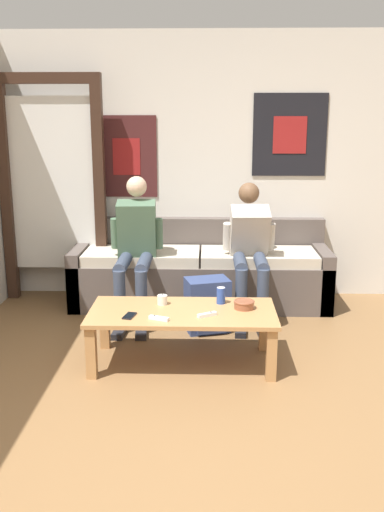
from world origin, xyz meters
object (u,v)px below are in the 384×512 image
Objects in this scene: backpack at (208,306)px; game_controller_near_right at (207,315)px; ceramic_bowl at (244,304)px; drink_can_blue at (221,295)px; person_seated_adult at (135,244)px; game_controller_near_left at (159,318)px; cell_phone at (129,316)px; couch at (200,274)px; person_seated_teen at (250,245)px; pillar_candle at (162,300)px; coffee_table at (183,318)px.

backpack is 3.19× the size of game_controller_near_right.
drink_can_blue reaches higher than ceramic_bowl.
person_seated_adult is at bearing 134.91° from ceramic_bowl.
ceramic_bowl is 0.65m from game_controller_near_left.
ceramic_bowl is (0.90, -0.91, -0.24)m from person_seated_adult.
game_controller_near_right is at bearing -147.12° from ceramic_bowl.
drink_can_blue reaches higher than cell_phone.
ceramic_bowl is 1.04× the size of cell_phone.
couch is 1.59m from game_controller_near_left.
couch is 2.05× the size of person_seated_teen.
drink_can_blue is 0.57m from game_controller_near_left.
cell_phone is at bearing -154.83° from drink_can_blue.
person_seated_adult reaches higher than backpack.
couch is 1.27m from pillar_candle.
backpack reaches higher than cell_phone.
game_controller_near_left is at bearing -89.73° from pillar_candle.
cell_phone is (-0.92, -1.16, -0.25)m from person_seated_teen.
couch reaches higher than ceramic_bowl.
backpack is at bearing 74.39° from coffee_table.
backpack is 0.68m from ceramic_bowl.
game_controller_near_right is at bearing -90.28° from backpack.
drink_can_blue is at bearing 146.08° from ceramic_bowl.
drink_can_blue is at bearing 70.24° from game_controller_near_right.
person_seated_teen is 1.23m from game_controller_near_right.
game_controller_near_right is (0.33, 0.08, 0.00)m from game_controller_near_left.
drink_can_blue is at bearing 25.17° from cell_phone.
pillar_candle reaches higher than ceramic_bowl.
game_controller_near_right is (0.18, -0.11, 0.07)m from coffee_table.
person_seated_teen reaches higher than game_controller_near_left.
coffee_table is at bearing -148.61° from drink_can_blue.
couch is at bearing 72.47° from cell_phone.
game_controller_near_left is at bearing -99.55° from couch.
coffee_table is 1.14× the size of person_seated_teen.
backpack is (-0.37, -0.38, -0.44)m from person_seated_teen.
cell_phone is (-0.81, -0.19, -0.03)m from ceramic_bowl.
backpack is at bearing 56.77° from pillar_candle.
couch reaches higher than drink_can_blue.
person_seated_teen is 1.00m from ceramic_bowl.
drink_can_blue reaches higher than game_controller_near_left.
game_controller_near_right is at bearing -108.07° from person_seated_teen.
ceramic_bowl reaches higher than coffee_table.
person_seated_teen is at bearing 72.50° from drink_can_blue.
pillar_candle is (-0.34, -0.51, 0.23)m from backpack.
couch is 17.15× the size of game_controller_near_right.
couch is at bearing 85.45° from coffee_table.
person_seated_teen reaches higher than ceramic_bowl.
game_controller_near_right is (-0.00, -0.76, 0.20)m from backpack.
ceramic_bowl is at bearing 7.54° from coffee_table.
couch is 1.38m from coffee_table.
person_seated_adult reaches higher than cell_phone.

